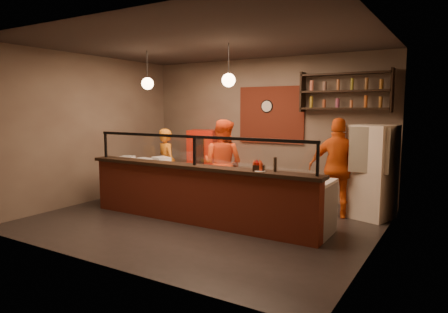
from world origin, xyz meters
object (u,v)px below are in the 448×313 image
Objects in this scene: cook_right at (338,168)px; wall_clock at (267,106)px; red_cooler at (203,161)px; condiment_caddy at (259,168)px; fridge at (372,172)px; pepper_mill at (275,164)px; cook_left at (167,164)px; pizza_dough at (250,173)px; cook_mid at (223,164)px.

wall_clock is at bearing -36.12° from cook_right.
condiment_caddy is at bearing -59.63° from red_cooler.
fridge is 4.11m from red_cooler.
red_cooler reaches higher than condiment_caddy.
red_cooler is 6.64× the size of pepper_mill.
red_cooler is at bearing 138.23° from condiment_caddy.
cook_left is 3.16m from condiment_caddy.
cook_right reaches higher than cook_left.
cook_left reaches higher than red_cooler.
wall_clock is 2.88m from fridge.
fridge is 3.22× the size of pizza_dough.
cook_mid is 1.94m from condiment_caddy.
cook_left is at bearing -151.56° from fridge.
condiment_caddy is 0.27m from pepper_mill.
condiment_caddy is (1.45, -1.27, 0.19)m from cook_mid.
cook_left is (-1.74, -1.53, -1.30)m from wall_clock.
cook_mid is (1.45, 0.04, 0.11)m from cook_left.
condiment_caddy is (1.16, -2.76, -0.99)m from wall_clock.
cook_right is at bearing 65.81° from condiment_caddy.
wall_clock is at bearing -6.81° from red_cooler.
cook_mid reaches higher than pizza_dough.
wall_clock reaches higher than pepper_mill.
cook_left is 9.08× the size of condiment_caddy.
pepper_mill is (1.70, -1.20, 0.26)m from cook_mid.
cook_left is at bearing -0.89° from cook_right.
cook_right reaches higher than pepper_mill.
fridge is 2.32m from pizza_dough.
cook_mid is at bearing 144.76° from pepper_mill.
wall_clock is 3.18m from pepper_mill.
wall_clock is 0.16× the size of cook_mid.
cook_mid reaches higher than pepper_mill.
cook_right is 1.94m from condiment_caddy.
cook_left is at bearing -138.70° from wall_clock.
wall_clock is at bearing -100.80° from cook_mid.
cook_left is 3.38m from pepper_mill.
wall_clock is 2.10m from red_cooler.
pepper_mill is at bearing 63.24° from cook_right.
cook_mid is 2.89m from fridge.
pepper_mill is at bearing -56.33° from red_cooler.
red_cooler is at bearing -168.95° from wall_clock.
pizza_dough is at bearing 36.39° from cook_right.
pepper_mill is (0.25, 0.07, 0.07)m from condiment_caddy.
cook_right reaches higher than red_cooler.
wall_clock is at bearing 117.66° from pepper_mill.
condiment_caddy is at bearing -67.26° from wall_clock.
condiment_caddy is at bearing 138.97° from cook_mid.
cook_left reaches higher than pepper_mill.
wall_clock is at bearing 108.24° from pizza_dough.
red_cooler is (0.15, 1.22, -0.04)m from cook_left.
fridge is 2.27m from pepper_mill.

